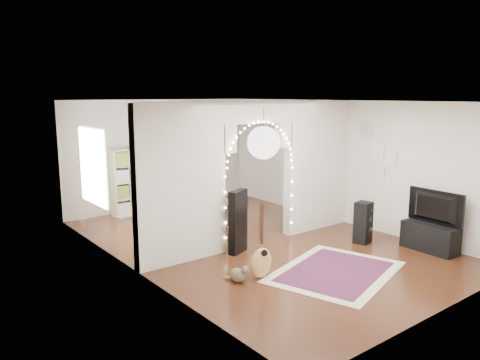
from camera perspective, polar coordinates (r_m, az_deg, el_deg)
floor at (r=9.15m, az=1.97°, el=-7.60°), size 7.50×7.50×0.00m
ceiling at (r=8.70m, az=2.08°, el=9.57°), size 5.00×7.50×0.02m
wall_back at (r=11.91m, az=-9.63°, el=3.15°), size 5.00×0.02×2.70m
wall_front at (r=6.47m, az=23.87°, el=-3.70°), size 5.00×0.02×2.70m
wall_left at (r=7.50m, az=-12.82°, el=-1.22°), size 0.02×7.50×2.70m
wall_right at (r=10.58m, az=12.48°, el=2.15°), size 0.02×7.50×2.70m
divider_wall at (r=8.81m, az=2.02°, el=1.25°), size 5.00×0.20×2.70m
fairy_lights at (r=8.69m, az=2.58°, el=1.96°), size 1.64×0.04×1.60m
window at (r=9.12m, az=-17.51°, el=1.56°), size 0.04×1.20×1.40m
wall_clock at (r=10.12m, az=15.19°, el=5.93°), size 0.03×0.31×0.31m
picture_frames at (r=9.95m, az=16.86°, el=2.30°), size 0.02×0.50×0.70m
paper_lantern at (r=5.67m, az=2.88°, el=4.54°), size 0.40×0.40×0.40m
ceiling_fan at (r=10.32m, az=-5.14°, el=8.00°), size 1.10×1.10×0.30m
area_rug at (r=7.84m, az=11.56°, el=-10.89°), size 2.54×2.19×0.02m
guitar_case at (r=8.41m, az=-0.25°, el=-5.11°), size 0.46×0.30×1.15m
acoustic_guitar at (r=7.31m, az=2.62°, el=-8.61°), size 0.43×0.29×1.02m
tabby_cat at (r=7.27m, az=-0.16°, el=-11.44°), size 0.29×0.44×0.30m
floor_speaker at (r=9.31m, az=14.79°, el=-5.05°), size 0.36×0.33×0.80m
media_console at (r=9.28m, az=22.14°, el=-6.50°), size 0.44×1.02×0.50m
tv at (r=9.14m, az=22.38°, el=-3.14°), size 0.18×1.08×0.62m
bookcase at (r=11.49m, az=-11.78°, el=0.03°), size 1.60×0.65×1.60m
dining_table at (r=9.14m, az=-4.72°, el=-3.20°), size 1.33×1.01×0.76m
flower_vase at (r=9.10m, az=-4.74°, el=-2.16°), size 0.21×0.21×0.19m
dining_chair_left at (r=9.00m, az=-5.27°, el=-6.48°), size 0.59×0.60×0.44m
dining_chair_right at (r=11.25m, az=-5.17°, el=-2.86°), size 0.70×0.71×0.50m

